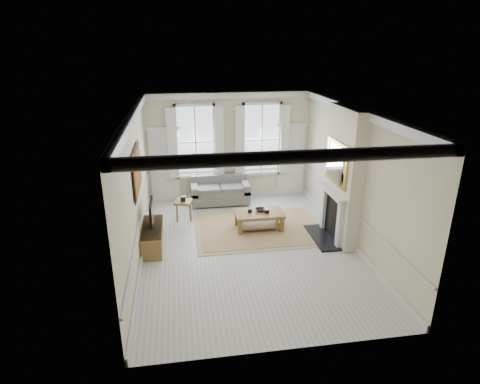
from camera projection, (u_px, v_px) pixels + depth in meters
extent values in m
plane|color=#B7B5AD|center=(248.00, 247.00, 10.01)|extent=(7.20, 7.20, 0.00)
plane|color=white|center=(249.00, 110.00, 8.82)|extent=(7.20, 7.20, 0.00)
plane|color=beige|center=(229.00, 147.00, 12.75)|extent=(5.20, 0.00, 5.20)
plane|color=beige|center=(135.00, 189.00, 9.03)|extent=(0.00, 7.20, 7.20)
plane|color=beige|center=(353.00, 178.00, 9.79)|extent=(0.00, 7.20, 7.20)
cube|color=silver|center=(165.00, 166.00, 12.60)|extent=(0.90, 0.08, 2.30)
cube|color=silver|center=(291.00, 161.00, 13.20)|extent=(0.90, 0.08, 2.30)
cube|color=#B3701E|center=(137.00, 170.00, 9.20)|extent=(0.05, 1.66, 1.06)
cube|color=beige|center=(343.00, 176.00, 9.95)|extent=(0.35, 1.70, 3.38)
cube|color=black|center=(322.00, 237.00, 10.47)|extent=(0.55, 1.50, 0.05)
cube|color=silver|center=(339.00, 227.00, 9.80)|extent=(0.10, 0.18, 1.15)
cube|color=silver|center=(324.00, 209.00, 10.82)|extent=(0.10, 0.18, 1.15)
cube|color=silver|center=(331.00, 191.00, 10.05)|extent=(0.20, 1.45, 0.06)
cube|color=black|center=(333.00, 218.00, 10.33)|extent=(0.02, 0.92, 1.00)
cube|color=gold|center=(336.00, 162.00, 9.80)|extent=(0.06, 1.26, 1.06)
cube|color=#61615F|center=(220.00, 195.00, 12.68)|extent=(1.81, 0.88, 0.41)
cube|color=#61615F|center=(219.00, 181.00, 12.87)|extent=(1.81, 0.20, 0.44)
cube|color=#61615F|center=(194.00, 189.00, 12.48)|extent=(0.20, 0.88, 0.30)
cube|color=#61615F|center=(245.00, 187.00, 12.72)|extent=(0.20, 0.88, 0.30)
cylinder|color=brown|center=(196.00, 207.00, 12.35)|extent=(0.06, 0.06, 0.08)
cylinder|color=brown|center=(243.00, 197.00, 13.17)|extent=(0.06, 0.06, 0.08)
cube|color=brown|center=(183.00, 202.00, 11.46)|extent=(0.56, 0.56, 0.06)
cube|color=brown|center=(177.00, 214.00, 11.36)|extent=(0.05, 0.05, 0.50)
cube|color=brown|center=(190.00, 213.00, 11.42)|extent=(0.05, 0.05, 0.50)
cube|color=brown|center=(177.00, 209.00, 11.69)|extent=(0.05, 0.05, 0.50)
cube|color=brown|center=(190.00, 208.00, 11.75)|extent=(0.05, 0.05, 0.50)
cube|color=tan|center=(259.00, 228.00, 11.01)|extent=(3.50, 2.60, 0.02)
cube|color=brown|center=(259.00, 214.00, 10.86)|extent=(1.30, 0.76, 0.08)
cube|color=brown|center=(241.00, 228.00, 10.61)|extent=(0.10, 0.10, 0.41)
cube|color=brown|center=(281.00, 225.00, 10.77)|extent=(0.10, 0.10, 0.41)
cube|color=brown|center=(238.00, 219.00, 11.12)|extent=(0.10, 0.10, 0.41)
cube|color=brown|center=(276.00, 217.00, 11.28)|extent=(0.10, 0.10, 0.41)
cylinder|color=black|center=(250.00, 210.00, 10.83)|extent=(0.11, 0.11, 0.11)
cylinder|color=black|center=(267.00, 211.00, 10.81)|extent=(0.15, 0.15, 0.10)
imported|color=black|center=(260.00, 210.00, 10.93)|extent=(0.29, 0.29, 0.07)
cube|color=brown|center=(153.00, 237.00, 9.96)|extent=(0.48, 1.51, 0.54)
cube|color=black|center=(153.00, 227.00, 9.86)|extent=(0.08, 0.30, 0.03)
cube|color=black|center=(151.00, 212.00, 9.73)|extent=(0.05, 0.90, 0.55)
cube|color=black|center=(153.00, 212.00, 9.73)|extent=(0.01, 0.83, 0.50)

